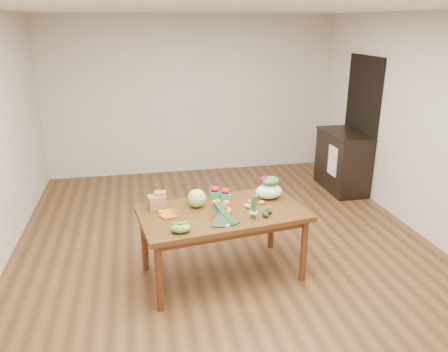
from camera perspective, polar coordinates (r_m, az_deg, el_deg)
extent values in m
plane|color=brown|center=(5.31, 0.37, -9.45)|extent=(6.00, 6.00, 0.00)
cube|color=white|center=(4.65, 0.44, 21.11)|extent=(5.00, 6.00, 0.02)
cube|color=beige|center=(7.70, -4.31, 10.33)|extent=(5.00, 0.02, 2.70)
cube|color=beige|center=(2.19, 17.55, -15.34)|extent=(5.00, 0.02, 2.70)
cube|color=beige|center=(5.84, 25.27, 5.58)|extent=(0.02, 6.00, 2.70)
cube|color=#543413|center=(4.63, -0.22, -8.79)|extent=(1.78, 1.16, 0.75)
cube|color=black|center=(7.21, 17.40, 6.43)|extent=(0.02, 1.00, 2.10)
cube|color=black|center=(7.22, 15.19, 1.88)|extent=(0.52, 1.02, 0.94)
cube|color=white|center=(6.92, 13.98, 1.95)|extent=(0.02, 0.28, 0.45)
sphere|color=#98BA6B|center=(4.53, -3.57, -2.92)|extent=(0.19, 0.19, 0.19)
sphere|color=#FFA10F|center=(4.55, -1.18, -3.57)|extent=(0.07, 0.07, 0.07)
sphere|color=orange|center=(4.59, -0.81, -3.39)|extent=(0.07, 0.07, 0.07)
sphere|color=#FC610F|center=(4.55, 0.34, -3.58)|extent=(0.07, 0.07, 0.07)
ellipsoid|color=#5E9131|center=(4.03, -5.64, -6.73)|extent=(0.19, 0.14, 0.09)
ellipsoid|color=tan|center=(4.53, 3.02, -3.89)|extent=(0.06, 0.05, 0.05)
ellipsoid|color=#D6B67B|center=(4.51, 3.44, -3.99)|extent=(0.06, 0.05, 0.05)
ellipsoid|color=#D9B97D|center=(4.63, 3.57, -3.36)|extent=(0.06, 0.05, 0.05)
ellipsoid|color=#D4BD7A|center=(4.64, 3.52, -3.33)|extent=(0.05, 0.05, 0.05)
ellipsoid|color=tan|center=(4.62, 4.94, -3.46)|extent=(0.05, 0.05, 0.04)
ellipsoid|color=black|center=(4.33, 5.42, -4.99)|extent=(0.08, 0.10, 0.06)
ellipsoid|color=black|center=(4.41, 5.87, -4.53)|extent=(0.08, 0.10, 0.06)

